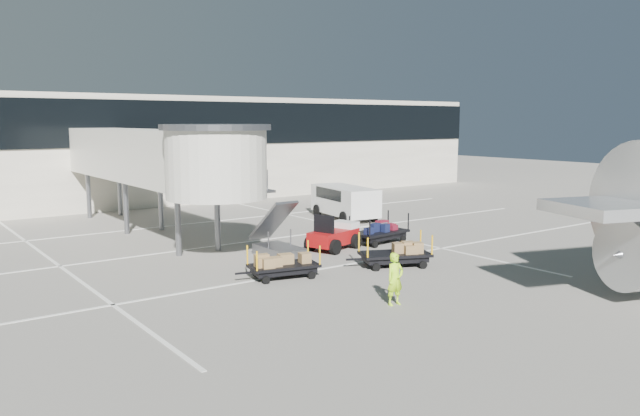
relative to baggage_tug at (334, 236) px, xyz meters
The scene contains 10 objects.
ground 5.23m from the baggage_tug, 108.79° to the right, with size 140.00×140.00×0.00m, color gray.
lane_markings 5.04m from the baggage_tug, 117.84° to the left, with size 40.00×30.00×0.02m.
terminal 25.35m from the baggage_tug, 94.62° to the left, with size 64.00×12.11×15.20m.
jet_bridge 9.96m from the baggage_tug, 127.48° to the left, with size 5.70×20.40×6.03m.
baggage_tug is the anchor object (origin of this frame).
suitcase_cart 2.74m from the baggage_tug, ahead, with size 3.82×1.86×1.47m.
box_cart_near 4.39m from the baggage_tug, 90.32° to the right, with size 3.62×2.54×1.42m.
box_cart_far 5.97m from the baggage_tug, 147.62° to the right, with size 3.41×1.90×1.31m.
ground_worker 9.37m from the baggage_tug, 114.87° to the right, with size 0.65×0.43×1.80m, color #B8FF1A.
minivan 9.80m from the baggage_tug, 49.03° to the left, with size 3.01×5.61×2.02m.
Camera 1 is at (-16.38, -18.59, 6.18)m, focal length 35.00 mm.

